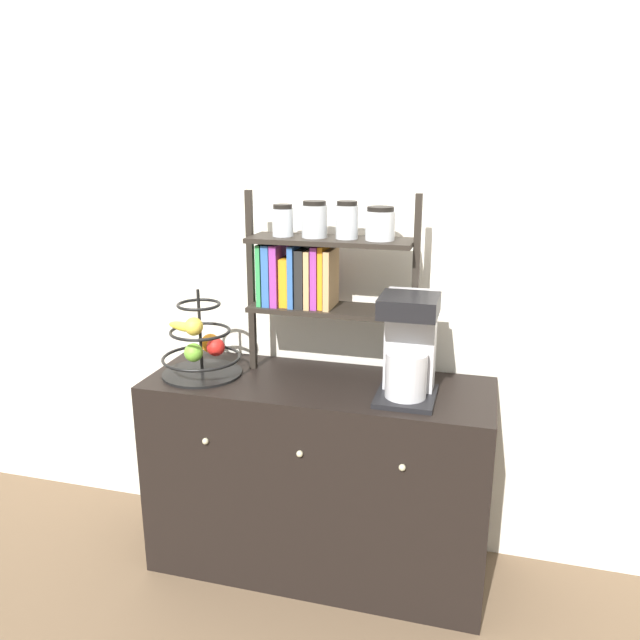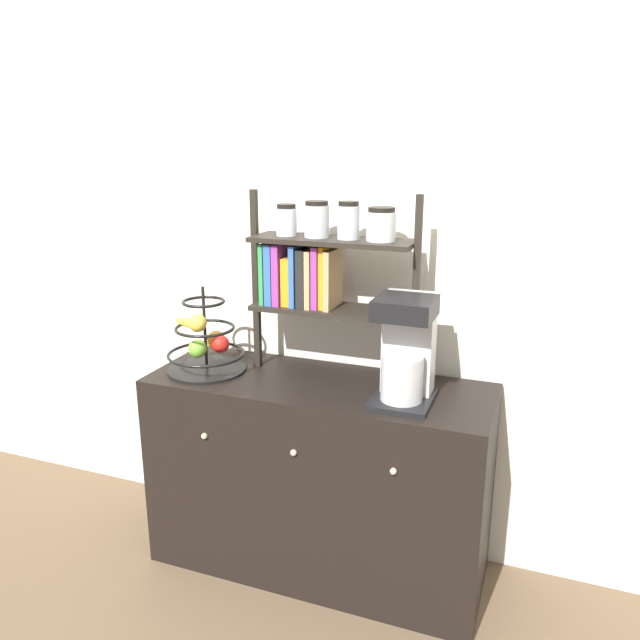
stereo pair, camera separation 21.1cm
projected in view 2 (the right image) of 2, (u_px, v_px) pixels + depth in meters
ground_plane at (296, 599)px, 2.37m from camera, size 12.00×12.00×0.00m
wall_back at (344, 239)px, 2.47m from camera, size 7.00×0.05×2.60m
sideboard at (318, 476)px, 2.47m from camera, size 1.31×0.49×0.80m
coffee_maker at (406, 349)px, 2.15m from camera, size 0.21×0.24×0.38m
fruit_stand at (206, 344)px, 2.45m from camera, size 0.31×0.31×0.34m
shelf_hutch at (318, 264)px, 2.33m from camera, size 0.66×0.20×0.71m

